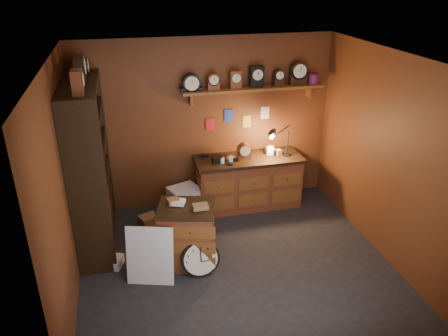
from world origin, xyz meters
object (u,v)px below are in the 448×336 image
(shelving_unit, at_px, (87,161))
(low_cabinet, at_px, (187,233))
(big_round_clock, at_px, (200,258))
(workbench, at_px, (248,179))

(shelving_unit, height_order, low_cabinet, shelving_unit)
(shelving_unit, bearing_deg, big_round_clock, -40.25)
(workbench, xyz_separation_m, low_cabinet, (-1.21, -1.28, -0.03))
(shelving_unit, bearing_deg, workbench, 11.65)
(shelving_unit, relative_size, big_round_clock, 5.22)
(workbench, bearing_deg, big_round_clock, -124.49)
(workbench, height_order, big_round_clock, workbench)
(workbench, relative_size, low_cabinet, 1.87)
(workbench, bearing_deg, shelving_unit, -168.35)
(low_cabinet, distance_m, big_round_clock, 0.39)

